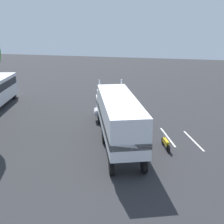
% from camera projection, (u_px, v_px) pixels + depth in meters
% --- Properties ---
extents(ground_plane, '(120.00, 120.00, 0.00)m').
position_uv_depth(ground_plane, '(109.00, 118.00, 29.26)').
color(ground_plane, '#2D2D30').
extents(lane_stripe_near, '(4.20, 1.62, 0.01)m').
position_uv_depth(lane_stripe_near, '(142.00, 120.00, 28.63)').
color(lane_stripe_near, silver).
rests_on(lane_stripe_near, ground_plane).
extents(lane_stripe_mid, '(4.17, 1.71, 0.01)m').
position_uv_depth(lane_stripe_mid, '(168.00, 137.00, 24.37)').
color(lane_stripe_mid, silver).
rests_on(lane_stripe_mid, ground_plane).
extents(lane_stripe_far, '(4.15, 1.76, 0.01)m').
position_uv_depth(lane_stripe_far, '(193.00, 140.00, 23.61)').
color(lane_stripe_far, silver).
rests_on(lane_stripe_far, ground_plane).
extents(semi_truck, '(14.05, 7.66, 4.50)m').
position_uv_depth(semi_truck, '(117.00, 114.00, 22.64)').
color(semi_truck, white).
rests_on(semi_truck, ground_plane).
extents(person_bystander, '(0.43, 0.48, 1.63)m').
position_uv_depth(person_bystander, '(136.00, 120.00, 26.15)').
color(person_bystander, black).
rests_on(person_bystander, ground_plane).
extents(motorcycle, '(2.00, 0.85, 1.12)m').
position_uv_depth(motorcycle, '(166.00, 143.00, 21.86)').
color(motorcycle, black).
rests_on(motorcycle, ground_plane).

